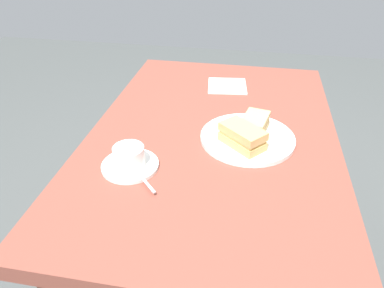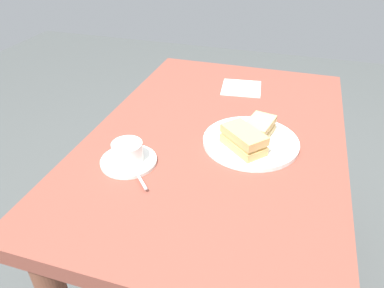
% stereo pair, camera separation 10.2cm
% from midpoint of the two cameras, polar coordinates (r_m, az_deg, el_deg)
% --- Properties ---
extents(ground_plane, '(6.00, 6.00, 0.00)m').
position_cam_midpoint_polar(ground_plane, '(1.66, 4.92, -20.82)').
color(ground_plane, '#4A4E4D').
extents(dining_table, '(1.18, 0.77, 0.75)m').
position_cam_midpoint_polar(dining_table, '(1.20, 6.33, -3.18)').
color(dining_table, brown).
rests_on(dining_table, ground_plane).
extents(sandwich_plate, '(0.29, 0.29, 0.01)m').
position_cam_midpoint_polar(sandwich_plate, '(1.10, 12.00, 0.29)').
color(sandwich_plate, white).
rests_on(sandwich_plate, dining_table).
extents(sandwich_front, '(0.12, 0.09, 0.05)m').
position_cam_midpoint_polar(sandwich_front, '(1.11, 13.35, 2.50)').
color(sandwich_front, '#DFBD7C').
rests_on(sandwich_front, sandwich_plate).
extents(sandwich_back, '(0.14, 0.15, 0.06)m').
position_cam_midpoint_polar(sandwich_back, '(1.03, 11.06, 0.61)').
color(sandwich_back, tan).
rests_on(sandwich_back, sandwich_plate).
extents(coffee_saucer, '(0.16, 0.16, 0.01)m').
position_cam_midpoint_polar(coffee_saucer, '(1.00, -7.22, -2.80)').
color(coffee_saucer, white).
rests_on(coffee_saucer, dining_table).
extents(coffee_cup, '(0.11, 0.08, 0.05)m').
position_cam_midpoint_polar(coffee_cup, '(0.99, -7.34, -1.17)').
color(coffee_cup, white).
rests_on(coffee_cup, coffee_saucer).
extents(spoon, '(0.08, 0.08, 0.01)m').
position_cam_midpoint_polar(spoon, '(0.94, -5.64, -4.95)').
color(spoon, silver).
rests_on(spoon, coffee_saucer).
extents(napkin, '(0.17, 0.17, 0.00)m').
position_cam_midpoint_polar(napkin, '(1.44, 9.94, 8.75)').
color(napkin, white).
rests_on(napkin, dining_table).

